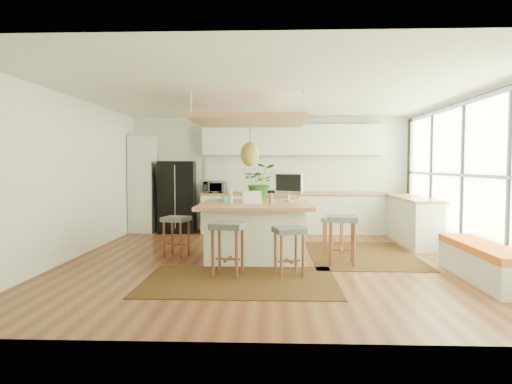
{
  "coord_description": "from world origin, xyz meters",
  "views": [
    {
      "loc": [
        0.1,
        -7.46,
        1.56
      ],
      "look_at": [
        -0.2,
        0.5,
        1.1
      ],
      "focal_mm": 32.31,
      "sensor_mm": 36.0,
      "label": 1
    }
  ],
  "objects_px": {
    "stool_right_back": "(333,234)",
    "stool_left_side": "(176,236)",
    "stool_near_left": "(228,251)",
    "monitor": "(288,187)",
    "stool_right_front": "(342,242)",
    "laptop": "(254,198)",
    "fridge": "(177,193)",
    "island_plant": "(260,186)",
    "island": "(256,230)",
    "stool_near_right": "(289,251)",
    "microwave": "(215,186)"
  },
  "relations": [
    {
      "from": "stool_right_back",
      "to": "stool_left_side",
      "type": "xyz_separation_m",
      "value": [
        -2.7,
        -0.31,
        0.0
      ]
    },
    {
      "from": "stool_near_left",
      "to": "monitor",
      "type": "distance_m",
      "value": 2.05
    },
    {
      "from": "stool_right_front",
      "to": "laptop",
      "type": "xyz_separation_m",
      "value": [
        -1.38,
        0.06,
        0.7
      ]
    },
    {
      "from": "fridge",
      "to": "stool_right_front",
      "type": "bearing_deg",
      "value": -49.05
    },
    {
      "from": "fridge",
      "to": "laptop",
      "type": "xyz_separation_m",
      "value": [
        1.94,
        -3.35,
        0.12
      ]
    },
    {
      "from": "stool_left_side",
      "to": "island_plant",
      "type": "xyz_separation_m",
      "value": [
        1.41,
        0.54,
        0.83
      ]
    },
    {
      "from": "island",
      "to": "stool_right_front",
      "type": "bearing_deg",
      "value": -20.99
    },
    {
      "from": "stool_right_front",
      "to": "monitor",
      "type": "height_order",
      "value": "monitor"
    },
    {
      "from": "stool_near_left",
      "to": "stool_near_right",
      "type": "bearing_deg",
      "value": -0.28
    },
    {
      "from": "stool_right_back",
      "to": "laptop",
      "type": "bearing_deg",
      "value": -150.17
    },
    {
      "from": "island",
      "to": "laptop",
      "type": "xyz_separation_m",
      "value": [
        -0.01,
        -0.46,
        0.58
      ]
    },
    {
      "from": "stool_right_front",
      "to": "microwave",
      "type": "relative_size",
      "value": 1.57
    },
    {
      "from": "monitor",
      "to": "island_plant",
      "type": "distance_m",
      "value": 0.55
    },
    {
      "from": "stool_right_back",
      "to": "monitor",
      "type": "height_order",
      "value": "monitor"
    },
    {
      "from": "stool_near_left",
      "to": "stool_right_back",
      "type": "distance_m",
      "value": 2.34
    },
    {
      "from": "fridge",
      "to": "stool_right_back",
      "type": "bearing_deg",
      "value": -41.32
    },
    {
      "from": "stool_near_right",
      "to": "laptop",
      "type": "height_order",
      "value": "laptop"
    },
    {
      "from": "stool_left_side",
      "to": "island_plant",
      "type": "height_order",
      "value": "island_plant"
    },
    {
      "from": "stool_near_right",
      "to": "stool_right_front",
      "type": "xyz_separation_m",
      "value": [
        0.85,
        0.78,
        0.0
      ]
    },
    {
      "from": "stool_right_front",
      "to": "microwave",
      "type": "bearing_deg",
      "value": 125.55
    },
    {
      "from": "stool_right_front",
      "to": "monitor",
      "type": "relative_size",
      "value": 1.43
    },
    {
      "from": "fridge",
      "to": "stool_near_left",
      "type": "xyz_separation_m",
      "value": [
        1.6,
        -4.19,
        -0.57
      ]
    },
    {
      "from": "stool_right_front",
      "to": "island_plant",
      "type": "height_order",
      "value": "island_plant"
    },
    {
      "from": "monitor",
      "to": "microwave",
      "type": "height_order",
      "value": "monitor"
    },
    {
      "from": "microwave",
      "to": "island_plant",
      "type": "bearing_deg",
      "value": -57.89
    },
    {
      "from": "stool_near_left",
      "to": "microwave",
      "type": "height_order",
      "value": "microwave"
    },
    {
      "from": "laptop",
      "to": "monitor",
      "type": "height_order",
      "value": "monitor"
    },
    {
      "from": "laptop",
      "to": "microwave",
      "type": "xyz_separation_m",
      "value": [
        -1.05,
        3.34,
        0.04
      ]
    },
    {
      "from": "island",
      "to": "island_plant",
      "type": "height_order",
      "value": "island_plant"
    },
    {
      "from": "stool_right_back",
      "to": "monitor",
      "type": "distance_m",
      "value": 1.15
    },
    {
      "from": "stool_left_side",
      "to": "island_plant",
      "type": "distance_m",
      "value": 1.73
    },
    {
      "from": "stool_right_front",
      "to": "laptop",
      "type": "height_order",
      "value": "laptop"
    },
    {
      "from": "laptop",
      "to": "monitor",
      "type": "xyz_separation_m",
      "value": [
        0.56,
        0.81,
        0.14
      ]
    },
    {
      "from": "stool_right_back",
      "to": "stool_left_side",
      "type": "bearing_deg",
      "value": -173.49
    },
    {
      "from": "stool_right_front",
      "to": "laptop",
      "type": "relative_size",
      "value": 2.28
    },
    {
      "from": "stool_near_right",
      "to": "stool_right_back",
      "type": "bearing_deg",
      "value": 62.87
    },
    {
      "from": "stool_right_back",
      "to": "stool_near_right",
      "type": "bearing_deg",
      "value": -117.13
    },
    {
      "from": "stool_right_front",
      "to": "microwave",
      "type": "xyz_separation_m",
      "value": [
        -2.43,
        3.4,
        0.74
      ]
    },
    {
      "from": "stool_left_side",
      "to": "laptop",
      "type": "xyz_separation_m",
      "value": [
        1.36,
        -0.46,
        0.7
      ]
    },
    {
      "from": "stool_left_side",
      "to": "microwave",
      "type": "distance_m",
      "value": 2.98
    },
    {
      "from": "monitor",
      "to": "stool_near_left",
      "type": "bearing_deg",
      "value": -89.19
    },
    {
      "from": "island",
      "to": "monitor",
      "type": "bearing_deg",
      "value": 31.46
    },
    {
      "from": "fridge",
      "to": "microwave",
      "type": "relative_size",
      "value": 3.39
    },
    {
      "from": "stool_near_left",
      "to": "stool_left_side",
      "type": "relative_size",
      "value": 1.1
    },
    {
      "from": "laptop",
      "to": "monitor",
      "type": "relative_size",
      "value": 0.62
    },
    {
      "from": "fridge",
      "to": "monitor",
      "type": "bearing_deg",
      "value": -48.69
    },
    {
      "from": "fridge",
      "to": "microwave",
      "type": "xyz_separation_m",
      "value": [
        0.89,
        -0.02,
        0.17
      ]
    },
    {
      "from": "island",
      "to": "stool_near_left",
      "type": "bearing_deg",
      "value": -105.05
    },
    {
      "from": "microwave",
      "to": "island_plant",
      "type": "distance_m",
      "value": 2.58
    },
    {
      "from": "stool_near_right",
      "to": "laptop",
      "type": "bearing_deg",
      "value": 121.77
    }
  ]
}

